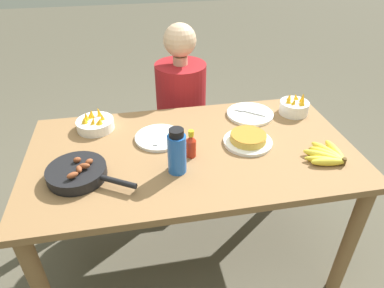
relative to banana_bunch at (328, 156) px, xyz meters
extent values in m
plane|color=#565142|center=(-0.60, 0.19, -0.79)|extent=(14.00, 14.00, 0.00)
cube|color=olive|center=(-0.60, 0.19, -0.04)|extent=(1.55, 0.85, 0.03)
cylinder|color=olive|center=(0.12, -0.17, -0.42)|extent=(0.07, 0.07, 0.74)
cylinder|color=olive|center=(-1.31, 0.56, -0.42)|extent=(0.07, 0.07, 0.74)
cylinder|color=olive|center=(0.12, 0.56, -0.42)|extent=(0.07, 0.07, 0.74)
ellipsoid|color=yellow|center=(0.05, 0.03, 0.00)|extent=(0.04, 0.18, 0.04)
ellipsoid|color=yellow|center=(0.01, 0.02, 0.00)|extent=(0.11, 0.19, 0.04)
ellipsoid|color=yellow|center=(0.00, 0.01, 0.00)|extent=(0.14, 0.16, 0.04)
ellipsoid|color=yellow|center=(-0.02, 0.00, 0.00)|extent=(0.17, 0.15, 0.04)
ellipsoid|color=yellow|center=(-0.03, -0.03, 0.00)|extent=(0.18, 0.10, 0.03)
ellipsoid|color=yellow|center=(-0.02, -0.04, 0.00)|extent=(0.16, 0.06, 0.04)
cylinder|color=#4C3819|center=(0.05, -0.05, 0.00)|extent=(0.02, 0.02, 0.04)
cylinder|color=black|center=(-1.12, 0.07, -0.01)|extent=(0.25, 0.25, 0.01)
cylinder|color=black|center=(-1.12, 0.07, 0.01)|extent=(0.25, 0.25, 0.04)
cylinder|color=black|center=(-0.94, -0.03, 0.02)|extent=(0.15, 0.10, 0.02)
ellipsoid|color=brown|center=(-1.10, 0.04, 0.05)|extent=(0.04, 0.05, 0.03)
ellipsoid|color=brown|center=(-1.11, 0.12, 0.04)|extent=(0.04, 0.04, 0.03)
ellipsoid|color=brown|center=(-1.06, 0.09, 0.05)|extent=(0.04, 0.04, 0.03)
ellipsoid|color=brown|center=(-1.12, 0.01, 0.05)|extent=(0.05, 0.04, 0.03)
ellipsoid|color=brown|center=(-1.08, 0.06, 0.05)|extent=(0.05, 0.03, 0.03)
cylinder|color=white|center=(-0.32, 0.20, -0.01)|extent=(0.24, 0.24, 0.02)
cylinder|color=gold|center=(-0.32, 0.20, 0.01)|extent=(0.18, 0.18, 0.03)
cylinder|color=#AB7427|center=(-0.32, 0.20, 0.03)|extent=(0.17, 0.17, 0.00)
cylinder|color=white|center=(-0.22, 0.46, -0.01)|extent=(0.26, 0.26, 0.02)
cylinder|color=#B2B2B7|center=(-0.20, 0.44, 0.00)|extent=(0.10, 0.09, 0.01)
cube|color=#B2B2B7|center=(-0.27, 0.50, 0.00)|extent=(0.05, 0.05, 0.00)
cylinder|color=white|center=(-0.74, 0.31, -0.01)|extent=(0.24, 0.24, 0.02)
cylinder|color=#B2B2B7|center=(-0.73, 0.33, 0.00)|extent=(0.06, 0.11, 0.01)
cube|color=#B2B2B7|center=(-0.76, 0.25, 0.00)|extent=(0.04, 0.05, 0.00)
cylinder|color=white|center=(0.03, 0.44, 0.02)|extent=(0.16, 0.16, 0.07)
cone|color=#F4A819|center=(0.07, 0.43, 0.07)|extent=(0.04, 0.04, 0.06)
cone|color=#F4A819|center=(0.05, 0.47, 0.06)|extent=(0.05, 0.05, 0.04)
cone|color=#F4A819|center=(0.01, 0.47, 0.06)|extent=(0.05, 0.04, 0.04)
cone|color=#F4A819|center=(-0.01, 0.44, 0.07)|extent=(0.03, 0.04, 0.06)
cone|color=#F4A819|center=(0.01, 0.41, 0.06)|extent=(0.04, 0.04, 0.04)
cone|color=#F4A819|center=(0.05, 0.40, 0.07)|extent=(0.05, 0.05, 0.04)
cylinder|color=white|center=(-1.06, 0.47, 0.01)|extent=(0.19, 0.19, 0.05)
cone|color=#F4A819|center=(-1.02, 0.47, 0.05)|extent=(0.03, 0.03, 0.04)
cone|color=#F4A819|center=(-1.03, 0.51, 0.05)|extent=(0.04, 0.04, 0.06)
cone|color=#F4A819|center=(-1.07, 0.50, 0.05)|extent=(0.06, 0.05, 0.05)
cone|color=#F4A819|center=(-1.10, 0.48, 0.05)|extent=(0.04, 0.04, 0.05)
cone|color=#F4A819|center=(-1.10, 0.45, 0.05)|extent=(0.05, 0.05, 0.04)
cone|color=#F4A819|center=(-1.06, 0.43, 0.05)|extent=(0.04, 0.03, 0.05)
cone|color=#F4A819|center=(-1.03, 0.43, 0.04)|extent=(0.06, 0.06, 0.04)
cylinder|color=blue|center=(-0.69, 0.04, 0.07)|extent=(0.08, 0.08, 0.18)
cylinder|color=black|center=(-0.69, 0.04, 0.18)|extent=(0.06, 0.06, 0.03)
cylinder|color=#B72814|center=(-0.61, 0.14, 0.02)|extent=(0.05, 0.05, 0.09)
cone|color=#B72814|center=(-0.61, 0.14, 0.08)|extent=(0.05, 0.05, 0.02)
cylinder|color=gold|center=(-0.61, 0.14, 0.10)|extent=(0.03, 0.03, 0.03)
cube|color=black|center=(-0.54, 0.86, -0.57)|extent=(0.35, 0.35, 0.45)
cylinder|color=maroon|center=(-0.54, 0.86, -0.10)|extent=(0.32, 0.32, 0.49)
cylinder|color=#DBB28E|center=(-0.54, 0.86, 0.17)|extent=(0.09, 0.09, 0.05)
sphere|color=#DBB28E|center=(-0.54, 0.86, 0.30)|extent=(0.20, 0.20, 0.20)
camera|label=1|loc=(-0.85, -1.13, 0.92)|focal=32.00mm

